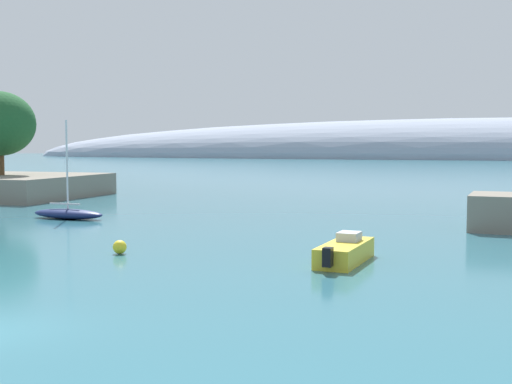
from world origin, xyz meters
name	(u,v)px	position (x,y,z in m)	size (l,w,h in m)	color
shore_outcrop	(16,186)	(-29.44, 39.48, 1.09)	(13.84, 14.92, 2.18)	gray
distant_ridge	(499,159)	(23.86, 235.67, 0.00)	(382.00, 57.22, 29.26)	#8E99AD
sailboat_navy_mid_mooring	(68,213)	(-13.61, 24.73, 0.41)	(5.68, 1.94, 6.88)	navy
motorboat_yellow_foreground	(345,252)	(7.81, 13.83, 0.48)	(1.97, 5.20, 1.27)	yellow
mooring_buoy_yellow	(120,247)	(-2.81, 12.83, 0.33)	(0.66, 0.66, 0.66)	yellow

